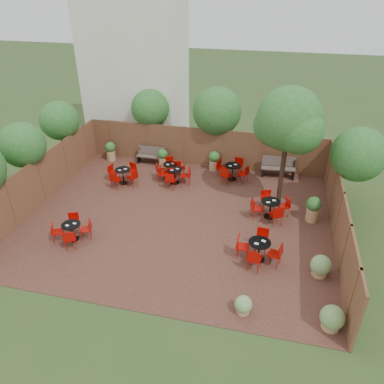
# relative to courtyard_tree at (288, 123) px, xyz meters

# --- Properties ---
(ground) EXTENTS (80.00, 80.00, 0.00)m
(ground) POSITION_rel_courtyard_tree_xyz_m (-3.87, -2.19, -3.58)
(ground) COLOR #354F23
(ground) RESTS_ON ground
(courtyard_paving) EXTENTS (12.00, 10.00, 0.02)m
(courtyard_paving) POSITION_rel_courtyard_tree_xyz_m (-3.87, -2.19, -3.57)
(courtyard_paving) COLOR #3B2018
(courtyard_paving) RESTS_ON ground
(fence_back) EXTENTS (12.00, 0.08, 2.00)m
(fence_back) POSITION_rel_courtyard_tree_xyz_m (-3.87, 2.81, -2.58)
(fence_back) COLOR #52351E
(fence_back) RESTS_ON ground
(fence_left) EXTENTS (0.08, 10.00, 2.00)m
(fence_left) POSITION_rel_courtyard_tree_xyz_m (-9.87, -2.19, -2.58)
(fence_left) COLOR #52351E
(fence_left) RESTS_ON ground
(fence_right) EXTENTS (0.08, 10.00, 2.00)m
(fence_right) POSITION_rel_courtyard_tree_xyz_m (2.13, -2.19, -2.58)
(fence_right) COLOR #52351E
(fence_right) RESTS_ON ground
(neighbour_building) EXTENTS (5.00, 4.00, 8.00)m
(neighbour_building) POSITION_rel_courtyard_tree_xyz_m (-8.37, 5.81, 0.42)
(neighbour_building) COLOR silver
(neighbour_building) RESTS_ON ground
(overhang_foliage) EXTENTS (15.43, 10.38, 2.39)m
(overhang_foliage) POSITION_rel_courtyard_tree_xyz_m (-5.27, 0.63, -0.96)
(overhang_foliage) COLOR #256320
(overhang_foliage) RESTS_ON ground
(courtyard_tree) EXTENTS (2.71, 2.61, 4.98)m
(courtyard_tree) POSITION_rel_courtyard_tree_xyz_m (0.00, 0.00, 0.00)
(courtyard_tree) COLOR black
(courtyard_tree) RESTS_ON courtyard_paving
(park_bench_left) EXTENTS (1.42, 0.47, 0.88)m
(park_bench_left) POSITION_rel_courtyard_tree_xyz_m (-6.59, 2.43, -3.11)
(park_bench_left) COLOR brown
(park_bench_left) RESTS_ON courtyard_paving
(park_bench_right) EXTENTS (1.65, 0.67, 0.99)m
(park_bench_right) POSITION_rel_courtyard_tree_xyz_m (-0.13, 2.44, -3.05)
(park_bench_right) COLOR brown
(park_bench_right) RESTS_ON courtyard_paving
(bistro_tables) EXTENTS (8.48, 7.58, 0.86)m
(bistro_tables) POSITION_rel_courtyard_tree_xyz_m (-3.64, -0.89, -3.15)
(bistro_tables) COLOR black
(bistro_tables) RESTS_ON courtyard_paving
(planters) EXTENTS (10.66, 4.10, 1.06)m
(planters) POSITION_rel_courtyard_tree_xyz_m (-3.82, 1.28, -3.02)
(planters) COLOR tan
(planters) RESTS_ON courtyard_paving
(low_shrubs) EXTENTS (3.02, 2.82, 0.73)m
(low_shrubs) POSITION_rel_courtyard_tree_xyz_m (1.15, -5.59, -3.23)
(low_shrubs) COLOR tan
(low_shrubs) RESTS_ON courtyard_paving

